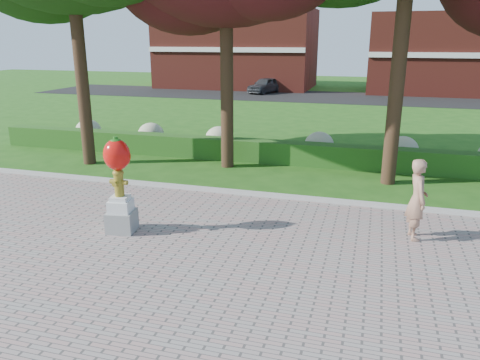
# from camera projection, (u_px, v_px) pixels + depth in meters

# --- Properties ---
(ground) EXTENTS (100.00, 100.00, 0.00)m
(ground) POSITION_uv_depth(u_px,v_px,m) (231.00, 238.00, 10.73)
(ground) COLOR #1F5014
(ground) RESTS_ON ground
(walkway) EXTENTS (40.00, 14.00, 0.04)m
(walkway) POSITION_uv_depth(u_px,v_px,m) (151.00, 341.00, 7.05)
(walkway) COLOR gray
(walkway) RESTS_ON ground
(curb) EXTENTS (40.00, 0.18, 0.15)m
(curb) POSITION_uv_depth(u_px,v_px,m) (262.00, 195.00, 13.46)
(curb) COLOR #ADADA5
(curb) RESTS_ON ground
(lawn_hedge) EXTENTS (24.00, 0.70, 0.80)m
(lawn_hedge) POSITION_uv_depth(u_px,v_px,m) (288.00, 153.00, 17.04)
(lawn_hedge) COLOR #224C15
(lawn_hedge) RESTS_ON ground
(hydrangea_row) EXTENTS (20.10, 1.10, 0.99)m
(hydrangea_row) POSITION_uv_depth(u_px,v_px,m) (308.00, 144.00, 17.76)
(hydrangea_row) COLOR tan
(hydrangea_row) RESTS_ON ground
(street) EXTENTS (50.00, 8.00, 0.02)m
(street) POSITION_uv_depth(u_px,v_px,m) (338.00, 97.00, 36.44)
(street) COLOR black
(street) RESTS_ON ground
(building_left) EXTENTS (14.00, 8.00, 7.00)m
(building_left) POSITION_uv_depth(u_px,v_px,m) (237.00, 49.00, 43.64)
(building_left) COLOR maroon
(building_left) RESTS_ON ground
(building_right) EXTENTS (12.00, 8.00, 6.40)m
(building_right) POSITION_uv_depth(u_px,v_px,m) (444.00, 54.00, 38.88)
(building_right) COLOR maroon
(building_right) RESTS_ON ground
(hydrant_sculpture) EXTENTS (0.71, 0.71, 2.26)m
(hydrant_sculpture) POSITION_uv_depth(u_px,v_px,m) (119.00, 182.00, 10.70)
(hydrant_sculpture) COLOR gray
(hydrant_sculpture) RESTS_ON walkway
(woman) EXTENTS (0.57, 0.75, 1.85)m
(woman) POSITION_uv_depth(u_px,v_px,m) (417.00, 199.00, 10.39)
(woman) COLOR #A1745C
(woman) RESTS_ON walkway
(parked_car) EXTENTS (2.73, 4.05, 1.28)m
(parked_car) POSITION_uv_depth(u_px,v_px,m) (265.00, 85.00, 39.18)
(parked_car) COLOR #3C3F43
(parked_car) RESTS_ON street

